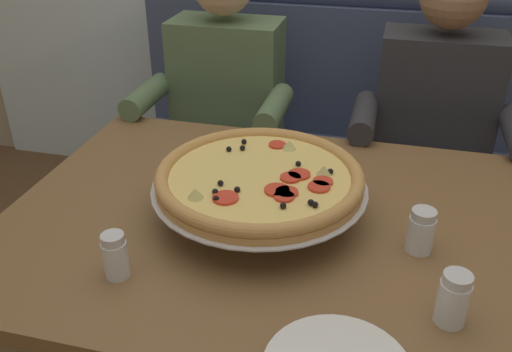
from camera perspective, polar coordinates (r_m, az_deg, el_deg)
booth_bench at (r=2.32m, az=7.34°, el=1.11°), size 1.68×0.78×1.13m
dining_table at (r=1.37m, az=2.60°, el=-7.25°), size 1.35×0.98×0.75m
diner_left at (r=2.03m, az=-3.85°, el=6.68°), size 0.54×0.64×1.27m
diner_right at (r=1.94m, az=17.95°, el=4.26°), size 0.54×0.64×1.27m
pizza at (r=1.28m, az=0.37°, el=-0.31°), size 0.51×0.51×0.14m
shaker_parmesan at (r=1.25m, az=16.78°, el=-5.76°), size 0.06×0.06×0.10m
shaker_oregano at (r=1.09m, az=19.79°, el=-12.25°), size 0.06×0.06×0.11m
shaker_pepper_flakes at (r=1.17m, az=-14.42°, el=-8.32°), size 0.05×0.05×0.10m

